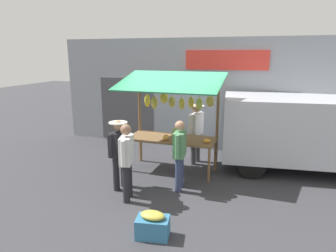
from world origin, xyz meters
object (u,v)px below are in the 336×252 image
Objects in this scene: shopper_in_striped_shirt at (119,150)px; shopper_in_grey_tee at (180,151)px; vendor_with_sunhat at (196,129)px; shopper_with_ponytail at (127,157)px; produce_crate_near at (153,225)px; market_stall at (173,111)px; parked_van at (307,128)px.

shopper_in_grey_tee is at bearing -61.14° from shopper_in_striped_shirt.
vendor_with_sunhat is at bearing -4.05° from shopper_in_grey_tee.
shopper_with_ponytail reaches higher than shopper_in_striped_shirt.
vendor_with_sunhat is at bearing -17.33° from shopper_in_striped_shirt.
vendor_with_sunhat is at bearing -31.63° from shopper_with_ponytail.
shopper_in_striped_shirt is 0.59m from shopper_with_ponytail.
shopper_in_grey_tee is 2.64× the size of produce_crate_near.
market_stall is at bearing -78.06° from produce_crate_near.
shopper_in_striped_shirt reaches higher than produce_crate_near.
shopper_in_grey_tee is at bearing -61.20° from shopper_with_ponytail.
vendor_with_sunhat is 2.66m from shopper_with_ponytail.
parked_van is at bearing -57.73° from shopper_in_grey_tee.
vendor_with_sunhat reaches higher than produce_crate_near.
shopper_with_ponytail is at bearing -47.12° from produce_crate_near.
shopper_in_grey_tee is at bearing 115.44° from market_stall.
market_stall is 3.39m from parked_van.
shopper_with_ponytail is 2.70× the size of produce_crate_near.
shopper_in_grey_tee is at bearing 31.04° from parked_van.
shopper_with_ponytail is at bearing -124.84° from shopper_in_striped_shirt.
produce_crate_near is at bearing 49.73° from parked_van.
shopper_with_ponytail is (0.36, 1.86, -0.64)m from market_stall.
vendor_with_sunhat is 0.36× the size of parked_van.
parked_van reaches higher than vendor_with_sunhat.
parked_van reaches higher than shopper_with_ponytail.
market_stall is 1.34m from shopper_in_grey_tee.
shopper_with_ponytail is at bearing 126.68° from shopper_in_grey_tee.
vendor_with_sunhat reaches higher than shopper_with_ponytail.
shopper_in_grey_tee is 0.34× the size of parked_van.
shopper_in_grey_tee is 0.98× the size of shopper_with_ponytail.
shopper_with_ponytail is (0.79, 2.54, -0.05)m from vendor_with_sunhat.
vendor_with_sunhat is 1.73m from shopper_in_grey_tee.
parked_van is at bearing -122.45° from produce_crate_near.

